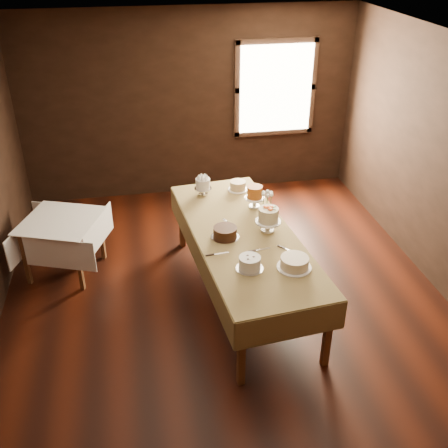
% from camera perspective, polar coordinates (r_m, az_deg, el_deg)
% --- Properties ---
extents(floor, '(5.00, 6.00, 0.01)m').
position_cam_1_polar(floor, '(6.00, 0.35, -8.82)').
color(floor, black).
rests_on(floor, ground).
extents(ceiling, '(5.00, 6.00, 0.01)m').
position_cam_1_polar(ceiling, '(4.77, 0.46, 18.36)').
color(ceiling, beige).
rests_on(ceiling, wall_back).
extents(wall_back, '(5.00, 0.02, 2.80)m').
position_cam_1_polar(wall_back, '(7.99, -3.76, 12.81)').
color(wall_back, black).
rests_on(wall_back, ground).
extents(window, '(1.10, 0.05, 1.30)m').
position_cam_1_polar(window, '(8.13, 5.68, 14.49)').
color(window, '#FFEABF').
rests_on(window, wall_back).
extents(display_table, '(1.33, 2.81, 0.84)m').
position_cam_1_polar(display_table, '(5.70, 2.16, -1.60)').
color(display_table, '#4F2D16').
rests_on(display_table, ground).
extents(side_table, '(1.10, 1.10, 0.72)m').
position_cam_1_polar(side_table, '(6.51, -17.39, -0.21)').
color(side_table, '#4F2D16').
rests_on(side_table, ground).
extents(cake_meringue, '(0.21, 0.21, 0.23)m').
position_cam_1_polar(cake_meringue, '(6.43, -2.32, 4.03)').
color(cake_meringue, silver).
rests_on(cake_meringue, display_table).
extents(cake_speckled, '(0.25, 0.25, 0.12)m').
position_cam_1_polar(cake_speckled, '(6.57, 1.52, 4.19)').
color(cake_speckled, white).
rests_on(cake_speckled, display_table).
extents(cake_caramel, '(0.26, 0.26, 0.28)m').
position_cam_1_polar(cake_caramel, '(6.15, 3.36, 2.89)').
color(cake_caramel, white).
rests_on(cake_caramel, display_table).
extents(cake_chocolate, '(0.36, 0.36, 0.12)m').
position_cam_1_polar(cake_chocolate, '(5.57, 0.13, -0.96)').
color(cake_chocolate, silver).
rests_on(cake_chocolate, display_table).
extents(cake_flowers, '(0.29, 0.29, 0.29)m').
position_cam_1_polar(cake_flowers, '(5.67, 4.84, 0.35)').
color(cake_flowers, white).
rests_on(cake_flowers, display_table).
extents(cake_swirl, '(0.27, 0.27, 0.14)m').
position_cam_1_polar(cake_swirl, '(5.07, 2.83, -4.34)').
color(cake_swirl, silver).
rests_on(cake_swirl, display_table).
extents(cake_cream, '(0.34, 0.34, 0.12)m').
position_cam_1_polar(cake_cream, '(5.13, 7.71, -4.25)').
color(cake_cream, white).
rests_on(cake_cream, display_table).
extents(cake_server_a, '(0.24, 0.06, 0.01)m').
position_cam_1_polar(cake_server_a, '(5.41, 4.30, -2.75)').
color(cake_server_a, silver).
rests_on(cake_server_a, display_table).
extents(cake_server_b, '(0.18, 0.20, 0.01)m').
position_cam_1_polar(cake_server_b, '(5.41, 7.36, -2.94)').
color(cake_server_b, silver).
rests_on(cake_server_b, display_table).
extents(cake_server_c, '(0.11, 0.23, 0.01)m').
position_cam_1_polar(cake_server_c, '(5.88, 0.27, 0.28)').
color(cake_server_c, silver).
rests_on(cake_server_c, display_table).
extents(cake_server_e, '(0.24, 0.05, 0.01)m').
position_cam_1_polar(cake_server_e, '(5.33, -0.29, -3.22)').
color(cake_server_e, silver).
rests_on(cake_server_e, display_table).
extents(flower_vase, '(0.14, 0.14, 0.12)m').
position_cam_1_polar(flower_vase, '(5.97, 4.68, 1.27)').
color(flower_vase, '#2D2823').
rests_on(flower_vase, display_table).
extents(flower_bouquet, '(0.14, 0.14, 0.20)m').
position_cam_1_polar(flower_bouquet, '(5.88, 4.76, 2.80)').
color(flower_bouquet, white).
rests_on(flower_bouquet, flower_vase).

